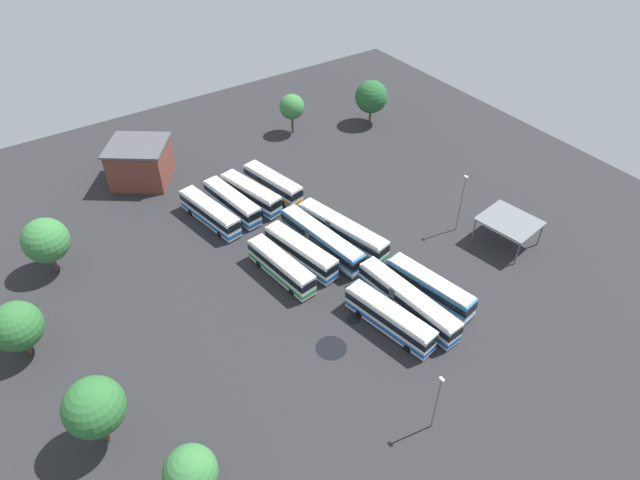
{
  "coord_description": "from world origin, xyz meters",
  "views": [
    {
      "loc": [
        48.63,
        -31.48,
        51.29
      ],
      "look_at": [
        -0.91,
        1.99,
        1.52
      ],
      "focal_mm": 31.2,
      "sensor_mm": 36.0,
      "label": 1
    }
  ],
  "objects_px": {
    "bus_row0_slot2": "(251,194)",
    "bus_row2_slot2": "(408,300)",
    "bus_row0_slot1": "(232,202)",
    "bus_row2_slot1": "(390,318)",
    "lamp_post_far_corner": "(461,201)",
    "bus_row2_slot3": "(430,288)",
    "bus_row1_slot2": "(321,240)",
    "maintenance_shelter": "(510,222)",
    "tree_west_edge": "(190,472)",
    "tree_north_edge": "(292,107)",
    "bus_row1_slot3": "(342,230)",
    "bus_row0_slot0": "(210,213)",
    "tree_east_edge": "(371,97)",
    "tree_south_edge": "(17,326)",
    "bus_row1_slot1": "(301,252)",
    "depot_building": "(140,162)",
    "bus_row0_slot3": "(273,184)",
    "bus_row1_slot0": "(281,266)",
    "tree_northeast": "(94,407)",
    "lamp_post_by_building": "(437,401)",
    "tree_northwest": "(46,240)"
  },
  "relations": [
    {
      "from": "bus_row1_slot0",
      "to": "tree_northeast",
      "type": "distance_m",
      "value": 29.14
    },
    {
      "from": "bus_row0_slot1",
      "to": "bus_row2_slot3",
      "type": "height_order",
      "value": "same"
    },
    {
      "from": "bus_row0_slot2",
      "to": "bus_row2_slot2",
      "type": "relative_size",
      "value": 0.76
    },
    {
      "from": "bus_row2_slot2",
      "to": "tree_south_edge",
      "type": "bearing_deg",
      "value": -115.53
    },
    {
      "from": "bus_row1_slot2",
      "to": "maintenance_shelter",
      "type": "distance_m",
      "value": 26.41
    },
    {
      "from": "bus_row1_slot0",
      "to": "tree_north_edge",
      "type": "xyz_separation_m",
      "value": [
        -32.65,
        22.04,
        3.35
      ]
    },
    {
      "from": "bus_row0_slot1",
      "to": "lamp_post_far_corner",
      "type": "distance_m",
      "value": 33.84
    },
    {
      "from": "tree_south_edge",
      "to": "bus_row1_slot3",
      "type": "bearing_deg",
      "value": 85.03
    },
    {
      "from": "tree_northwest",
      "to": "maintenance_shelter",
      "type": "bearing_deg",
      "value": 61.22
    },
    {
      "from": "bus_row0_slot0",
      "to": "tree_east_edge",
      "type": "distance_m",
      "value": 41.01
    },
    {
      "from": "bus_row0_slot1",
      "to": "tree_northwest",
      "type": "height_order",
      "value": "tree_northwest"
    },
    {
      "from": "bus_row2_slot1",
      "to": "depot_building",
      "type": "xyz_separation_m",
      "value": [
        -47.79,
        -12.9,
        1.53
      ]
    },
    {
      "from": "lamp_post_by_building",
      "to": "tree_south_edge",
      "type": "xyz_separation_m",
      "value": [
        -33.05,
        -32.02,
        0.22
      ]
    },
    {
      "from": "bus_row0_slot2",
      "to": "bus_row0_slot3",
      "type": "distance_m",
      "value": 4.18
    },
    {
      "from": "tree_west_edge",
      "to": "tree_north_edge",
      "type": "bearing_deg",
      "value": 140.81
    },
    {
      "from": "maintenance_shelter",
      "to": "bus_row0_slot0",
      "type": "bearing_deg",
      "value": -130.24
    },
    {
      "from": "bus_row1_slot2",
      "to": "bus_row1_slot3",
      "type": "bearing_deg",
      "value": 90.84
    },
    {
      "from": "bus_row1_slot2",
      "to": "bus_row2_slot2",
      "type": "bearing_deg",
      "value": 8.09
    },
    {
      "from": "bus_row2_slot3",
      "to": "lamp_post_by_building",
      "type": "xyz_separation_m",
      "value": [
        13.87,
        -12.28,
        2.59
      ]
    },
    {
      "from": "bus_row1_slot0",
      "to": "tree_north_edge",
      "type": "bearing_deg",
      "value": 145.98
    },
    {
      "from": "bus_row2_slot1",
      "to": "tree_south_edge",
      "type": "height_order",
      "value": "tree_south_edge"
    },
    {
      "from": "bus_row2_slot1",
      "to": "tree_northwest",
      "type": "distance_m",
      "value": 45.29
    },
    {
      "from": "bus_row0_slot1",
      "to": "bus_row2_slot1",
      "type": "height_order",
      "value": "same"
    },
    {
      "from": "bus_row0_slot3",
      "to": "depot_building",
      "type": "xyz_separation_m",
      "value": [
        -15.38,
        -15.76,
        1.53
      ]
    },
    {
      "from": "bus_row0_slot2",
      "to": "bus_row1_slot3",
      "type": "relative_size",
      "value": 0.76
    },
    {
      "from": "lamp_post_far_corner",
      "to": "bus_row2_slot3",
      "type": "bearing_deg",
      "value": -57.9
    },
    {
      "from": "bus_row0_slot0",
      "to": "bus_row1_slot3",
      "type": "height_order",
      "value": "same"
    },
    {
      "from": "bus_row0_slot0",
      "to": "tree_east_edge",
      "type": "relative_size",
      "value": 1.46
    },
    {
      "from": "bus_row1_slot1",
      "to": "bus_row2_slot3",
      "type": "bearing_deg",
      "value": 33.21
    },
    {
      "from": "bus_row1_slot2",
      "to": "depot_building",
      "type": "relative_size",
      "value": 1.24
    },
    {
      "from": "bus_row1_slot0",
      "to": "bus_row2_slot1",
      "type": "distance_m",
      "value": 16.21
    },
    {
      "from": "bus_row0_slot3",
      "to": "bus_row2_slot3",
      "type": "relative_size",
      "value": 0.93
    },
    {
      "from": "bus_row2_slot3",
      "to": "maintenance_shelter",
      "type": "distance_m",
      "value": 16.9
    },
    {
      "from": "bus_row0_slot3",
      "to": "tree_south_edge",
      "type": "height_order",
      "value": "tree_south_edge"
    },
    {
      "from": "bus_row1_slot2",
      "to": "tree_north_edge",
      "type": "distance_m",
      "value": 34.46
    },
    {
      "from": "bus_row2_slot2",
      "to": "tree_west_edge",
      "type": "bearing_deg",
      "value": -77.4
    },
    {
      "from": "bus_row1_slot3",
      "to": "bus_row2_slot2",
      "type": "xyz_separation_m",
      "value": [
        15.7,
        -1.36,
        0.0
      ]
    },
    {
      "from": "tree_northeast",
      "to": "tree_west_edge",
      "type": "bearing_deg",
      "value": 26.0
    },
    {
      "from": "bus_row0_slot1",
      "to": "bus_row1_slot1",
      "type": "height_order",
      "value": "same"
    },
    {
      "from": "bus_row0_slot3",
      "to": "tree_south_edge",
      "type": "relative_size",
      "value": 1.56
    },
    {
      "from": "bus_row2_slot2",
      "to": "maintenance_shelter",
      "type": "xyz_separation_m",
      "value": [
        -2.26,
        20.47,
        1.94
      ]
    },
    {
      "from": "bus_row2_slot1",
      "to": "depot_building",
      "type": "height_order",
      "value": "depot_building"
    },
    {
      "from": "bus_row0_slot1",
      "to": "tree_east_edge",
      "type": "bearing_deg",
      "value": 107.5
    },
    {
      "from": "bus_row0_slot1",
      "to": "bus_row2_slot1",
      "type": "relative_size",
      "value": 0.95
    },
    {
      "from": "bus_row2_slot2",
      "to": "tree_east_edge",
      "type": "bearing_deg",
      "value": 147.28
    },
    {
      "from": "bus_row1_slot3",
      "to": "lamp_post_by_building",
      "type": "relative_size",
      "value": 1.91
    },
    {
      "from": "depot_building",
      "to": "tree_north_edge",
      "type": "bearing_deg",
      "value": 89.83
    },
    {
      "from": "bus_row1_slot2",
      "to": "bus_row1_slot3",
      "type": "xyz_separation_m",
      "value": [
        -0.05,
        3.59,
        0.0
      ]
    },
    {
      "from": "bus_row1_slot1",
      "to": "lamp_post_far_corner",
      "type": "distance_m",
      "value": 24.0
    },
    {
      "from": "lamp_post_far_corner",
      "to": "tree_north_edge",
      "type": "relative_size",
      "value": 1.24
    }
  ]
}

